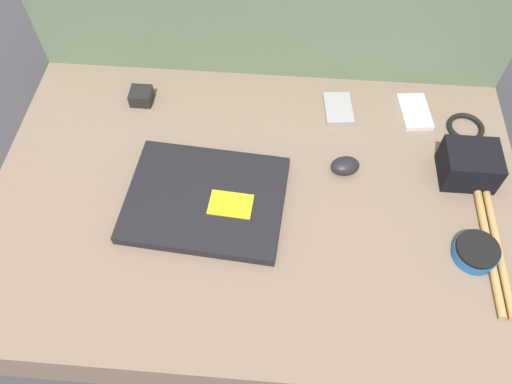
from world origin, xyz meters
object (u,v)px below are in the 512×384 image
(camera_pouch, at_px, (469,165))
(charger_brick, at_px, (141,96))
(speaker_puck, at_px, (476,252))
(laptop, at_px, (206,199))
(phone_silver, at_px, (338,109))
(phone_black, at_px, (415,112))
(computer_mouse, at_px, (345,166))

(camera_pouch, relative_size, charger_brick, 2.26)
(speaker_puck, height_order, charger_brick, same)
(laptop, bearing_deg, phone_silver, 49.73)
(laptop, relative_size, charger_brick, 6.78)
(laptop, height_order, speaker_puck, speaker_puck)
(speaker_puck, bearing_deg, phone_black, 102.00)
(laptop, xyz_separation_m, phone_silver, (0.28, 0.29, -0.01))
(camera_pouch, bearing_deg, phone_black, 116.96)
(speaker_puck, distance_m, charger_brick, 0.83)
(speaker_puck, bearing_deg, laptop, 171.38)
(laptop, xyz_separation_m, speaker_puck, (0.55, -0.08, 0.00))
(phone_black, height_order, camera_pouch, camera_pouch)
(phone_black, bearing_deg, computer_mouse, -140.40)
(phone_silver, relative_size, camera_pouch, 0.92)
(phone_black, distance_m, charger_brick, 0.67)
(phone_silver, relative_size, phone_black, 0.90)
(laptop, relative_size, phone_black, 2.92)
(speaker_puck, distance_m, phone_black, 0.39)
(phone_black, bearing_deg, camera_pouch, -70.39)
(phone_silver, bearing_deg, phone_black, -4.73)
(laptop, height_order, computer_mouse, computer_mouse)
(speaker_puck, relative_size, camera_pouch, 0.76)
(computer_mouse, distance_m, phone_silver, 0.18)
(laptop, relative_size, speaker_puck, 3.93)
(speaker_puck, relative_size, phone_black, 0.74)
(phone_black, bearing_deg, speaker_puck, -85.35)
(charger_brick, bearing_deg, laptop, -55.07)
(camera_pouch, bearing_deg, computer_mouse, -178.49)
(computer_mouse, relative_size, camera_pouch, 0.64)
(camera_pouch, bearing_deg, phone_silver, 147.71)
(laptop, distance_m, camera_pouch, 0.57)
(phone_black, xyz_separation_m, charger_brick, (-0.67, -0.01, 0.01))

